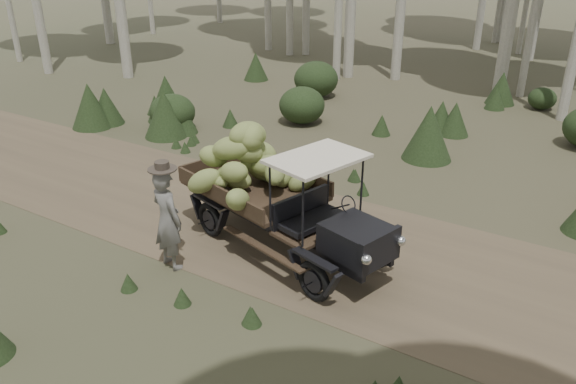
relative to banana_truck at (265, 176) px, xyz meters
name	(u,v)px	position (x,y,z in m)	size (l,w,h in m)	color
ground	(264,226)	(-0.31, 0.39, -1.26)	(120.00, 120.00, 0.00)	#473D2B
dirt_track	(264,226)	(-0.31, 0.39, -1.25)	(70.00, 4.00, 0.01)	brown
banana_truck	(265,176)	(0.00, 0.00, 0.00)	(4.49, 2.56, 2.14)	black
farmer	(167,218)	(-0.85, -1.59, -0.37)	(0.71, 0.55, 1.88)	#615E58
undergrowth	(309,163)	(-0.49, 2.44, -0.69)	(20.33, 19.41, 1.38)	#233319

